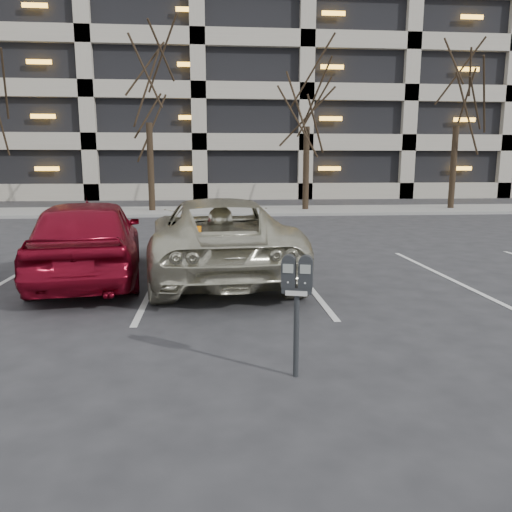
% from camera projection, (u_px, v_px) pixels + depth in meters
% --- Properties ---
extents(ground, '(140.00, 140.00, 0.00)m').
position_uv_depth(ground, '(236.00, 318.00, 7.11)').
color(ground, '#28282B').
rests_on(ground, ground).
extents(sidewalk, '(80.00, 4.00, 0.12)m').
position_uv_depth(sidewalk, '(219.00, 211.00, 22.77)').
color(sidewalk, gray).
rests_on(sidewalk, ground).
extents(stall_lines, '(16.90, 5.20, 0.00)m').
position_uv_depth(stall_lines, '(155.00, 282.00, 9.24)').
color(stall_lines, silver).
rests_on(stall_lines, ground).
extents(parking_garage, '(52.00, 20.00, 19.00)m').
position_uv_depth(parking_garage, '(365.00, 73.00, 39.61)').
color(parking_garage, black).
rests_on(parking_garage, ground).
extents(tree_b, '(3.86, 3.86, 8.78)m').
position_uv_depth(tree_b, '(147.00, 65.00, 21.37)').
color(tree_b, black).
rests_on(tree_b, ground).
extents(tree_c, '(3.74, 3.74, 8.51)m').
position_uv_depth(tree_c, '(308.00, 73.00, 22.01)').
color(tree_c, black).
rests_on(tree_c, ground).
extents(tree_d, '(3.80, 3.80, 8.64)m').
position_uv_depth(tree_d, '(460.00, 73.00, 22.60)').
color(tree_d, black).
rests_on(tree_d, ground).
extents(parking_meter, '(0.34, 0.20, 1.25)m').
position_uv_depth(parking_meter, '(297.00, 286.00, 4.99)').
color(parking_meter, black).
rests_on(parking_meter, ground).
extents(suv_silver, '(2.95, 5.69, 1.54)m').
position_uv_depth(suv_silver, '(218.00, 237.00, 9.75)').
color(suv_silver, beige).
rests_on(suv_silver, ground).
extents(car_red, '(2.50, 4.87, 1.59)m').
position_uv_depth(car_red, '(88.00, 238.00, 9.35)').
color(car_red, maroon).
rests_on(car_red, ground).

